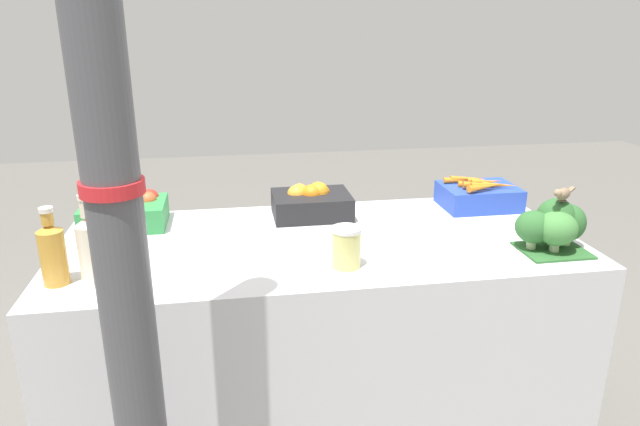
% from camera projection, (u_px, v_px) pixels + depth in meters
% --- Properties ---
extents(market_table, '(1.84, 0.83, 0.82)m').
position_uv_depth(market_table, '(320.00, 339.00, 2.18)').
color(market_table, silver).
rests_on(market_table, ground_plane).
extents(support_pole, '(0.13, 0.13, 2.26)m').
position_uv_depth(support_pole, '(118.00, 237.00, 1.22)').
color(support_pole, '#4C4C51').
rests_on(support_pole, ground_plane).
extents(apple_crate, '(0.31, 0.23, 0.13)m').
position_uv_depth(apple_crate, '(125.00, 211.00, 2.17)').
color(apple_crate, '#2D8442').
rests_on(apple_crate, market_table).
extents(orange_crate, '(0.31, 0.23, 0.13)m').
position_uv_depth(orange_crate, '(311.00, 202.00, 2.28)').
color(orange_crate, black).
rests_on(orange_crate, market_table).
extents(carrot_crate, '(0.31, 0.23, 0.13)m').
position_uv_depth(carrot_crate, '(479.00, 195.00, 2.39)').
color(carrot_crate, '#2847B7').
rests_on(carrot_crate, market_table).
extents(broccoli_pile, '(0.25, 0.20, 0.18)m').
position_uv_depth(broccoli_pile, '(554.00, 225.00, 1.94)').
color(broccoli_pile, '#2D602D').
rests_on(broccoli_pile, market_table).
extents(juice_bottle_amber, '(0.08, 0.08, 0.24)m').
position_uv_depth(juice_bottle_amber, '(53.00, 252.00, 1.68)').
color(juice_bottle_amber, gold).
rests_on(juice_bottle_amber, market_table).
extents(juice_bottle_cloudy, '(0.08, 0.08, 0.27)m').
position_uv_depth(juice_bottle_cloudy, '(91.00, 247.00, 1.69)').
color(juice_bottle_cloudy, beige).
rests_on(juice_bottle_cloudy, market_table).
extents(pickle_jar, '(0.10, 0.10, 0.13)m').
position_uv_depth(pickle_jar, '(346.00, 247.00, 1.80)').
color(pickle_jar, '#D1CC75').
rests_on(pickle_jar, market_table).
extents(sparrow_bird, '(0.12, 0.09, 0.05)m').
position_uv_depth(sparrow_bird, '(563.00, 194.00, 1.89)').
color(sparrow_bird, '#4C3D2D').
rests_on(sparrow_bird, broccoli_pile).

